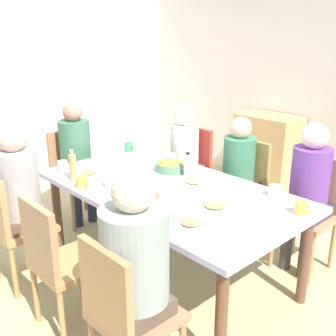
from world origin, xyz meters
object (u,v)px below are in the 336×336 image
object	(u,v)px
cup_0	(110,181)
cup_1	(82,182)
chair_2	(312,206)
person_2	(308,185)
chair_0	(57,259)
bottle_2	(73,166)
bowl_1	(171,165)
plate_0	(215,207)
bowl_0	(141,200)
person_3	(76,153)
cup_5	(129,147)
cup_4	(301,207)
chair_4	(12,223)
person_4	(20,191)
plate_1	(137,180)
cup_7	(170,159)
chair_3	(73,170)
cup_2	(214,224)
bottle_0	(188,165)
cup_6	(63,166)
side_cabinet	(267,153)
chair_6	(124,311)
plate_2	(193,182)
bottle_1	(141,186)
chair_5	(243,184)
cup_3	(275,191)
dining_table	(168,196)
plate_3	(191,224)
person_6	(136,263)
person_5	(238,169)
person_1	(183,151)

from	to	relation	value
cup_0	cup_1	world-z (taller)	cup_0
chair_2	person_2	world-z (taller)	person_2
chair_0	bottle_2	world-z (taller)	bottle_2
chair_2	bowl_1	world-z (taller)	chair_2
bottle_2	person_2	bearing A→B (deg)	44.59
plate_0	bowl_0	xyz separation A→B (m)	(-0.33, -0.35, 0.04)
person_3	cup_5	bearing A→B (deg)	45.91
cup_4	cup_5	xyz separation A→B (m)	(-1.85, 0.07, -0.00)
chair_4	person_4	distance (m)	0.24
person_4	person_2	bearing A→B (deg)	51.27
plate_1	bowl_0	distance (m)	0.50
cup_0	cup_7	world-z (taller)	same
chair_3	cup_2	xyz separation A→B (m)	(2.06, -0.27, 0.26)
cup_4	person_2	bearing A→B (deg)	114.24
cup_0	bottle_0	world-z (taller)	bottle_0
cup_6	plate_1	bearing A→B (deg)	26.42
bowl_1	cup_2	bearing A→B (deg)	-30.36
cup_7	side_cabinet	bearing A→B (deg)	94.91
chair_6	cup_1	distance (m)	1.21
bottle_2	plate_2	bearing A→B (deg)	41.44
cup_0	bottle_1	world-z (taller)	bottle_1
cup_5	bottle_2	world-z (taller)	bottle_2
chair_5	cup_3	size ratio (longest dim) A/B	7.49
chair_3	cup_7	world-z (taller)	chair_3
cup_5	plate_2	bearing A→B (deg)	-10.17
dining_table	cup_3	bearing A→B (deg)	34.15
cup_7	chair_4	bearing A→B (deg)	-102.29
person_3	bottle_1	size ratio (longest dim) A/B	5.40
cup_3	cup_2	bearing A→B (deg)	-86.07
cup_0	bottle_1	distance (m)	0.36
chair_4	bottle_1	distance (m)	1.01
cup_0	plate_0	bearing A→B (deg)	19.27
person_4	chair_5	bearing A→B (deg)	69.18
plate_3	plate_2	bearing A→B (deg)	132.48
plate_0	cup_7	xyz separation A→B (m)	(-0.87, 0.42, 0.03)
plate_2	bottle_0	size ratio (longest dim) A/B	1.27
person_6	cup_6	xyz separation A→B (m)	(-1.52, 0.45, 0.03)
cup_2	cup_6	xyz separation A→B (m)	(-1.53, -0.11, 0.00)
side_cabinet	plate_1	bearing A→B (deg)	-82.64
dining_table	person_5	xyz separation A→B (m)	(-0.00, 0.83, 0.01)
person_2	cup_3	distance (m)	0.41
cup_1	cup_6	bearing A→B (deg)	169.20
bottle_0	person_6	bearing A→B (deg)	-56.39
cup_1	cup_2	size ratio (longest dim) A/B	1.12
plate_2	chair_5	bearing A→B (deg)	96.30
chair_2	chair_4	world-z (taller)	same
cup_5	cup_7	size ratio (longest dim) A/B	0.87
person_2	cup_3	bearing A→B (deg)	-95.13
chair_0	person_1	bearing A→B (deg)	110.84
plate_0	bottle_1	bearing A→B (deg)	-147.92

